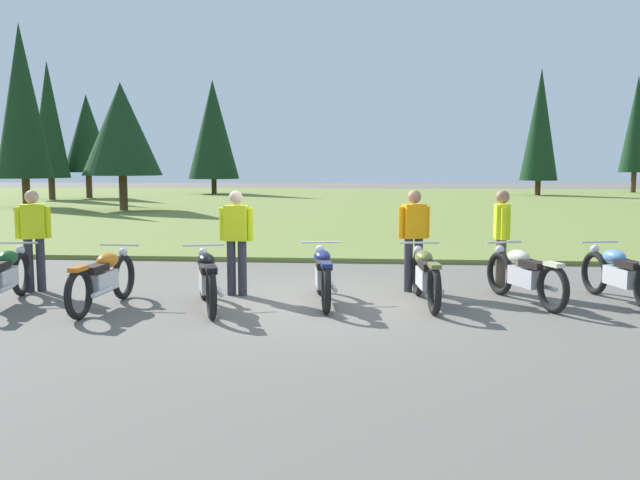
% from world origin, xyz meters
% --- Properties ---
extents(ground_plane, '(140.00, 140.00, 0.00)m').
position_xyz_m(ground_plane, '(0.00, 0.00, 0.00)').
color(ground_plane, '#605B54').
extents(grass_moorland, '(80.00, 44.00, 0.10)m').
position_xyz_m(grass_moorland, '(0.00, 26.27, 0.05)').
color(grass_moorland, olive).
rests_on(grass_moorland, ground).
extents(forest_treeline, '(39.87, 25.47, 8.67)m').
position_xyz_m(forest_treeline, '(-2.01, 28.68, 4.48)').
color(forest_treeline, '#47331E').
rests_on(forest_treeline, ground).
extents(motorcycle_british_green, '(0.68, 2.09, 0.88)m').
position_xyz_m(motorcycle_british_green, '(-4.63, -0.44, 0.44)').
color(motorcycle_british_green, black).
rests_on(motorcycle_british_green, ground).
extents(motorcycle_orange, '(0.62, 2.10, 0.88)m').
position_xyz_m(motorcycle_orange, '(-3.05, -0.57, 0.44)').
color(motorcycle_orange, black).
rests_on(motorcycle_orange, ground).
extents(motorcycle_black, '(0.88, 2.02, 0.88)m').
position_xyz_m(motorcycle_black, '(-1.55, -0.45, 0.44)').
color(motorcycle_black, black).
rests_on(motorcycle_black, ground).
extents(motorcycle_navy, '(0.66, 2.09, 0.88)m').
position_xyz_m(motorcycle_navy, '(0.09, 0.07, 0.44)').
color(motorcycle_navy, black).
rests_on(motorcycle_navy, ground).
extents(motorcycle_olive, '(0.62, 2.10, 0.88)m').
position_xyz_m(motorcycle_olive, '(1.62, 0.13, 0.44)').
color(motorcycle_olive, black).
rests_on(motorcycle_olive, ground).
extents(motorcycle_cream, '(0.93, 2.00, 0.88)m').
position_xyz_m(motorcycle_cream, '(3.11, 0.35, 0.44)').
color(motorcycle_cream, black).
rests_on(motorcycle_cream, ground).
extents(motorcycle_sky_blue, '(0.75, 2.06, 0.88)m').
position_xyz_m(motorcycle_sky_blue, '(4.55, 0.49, 0.44)').
color(motorcycle_sky_blue, black).
rests_on(motorcycle_sky_blue, ground).
extents(rider_checking_bike, '(0.55, 0.24, 1.67)m').
position_xyz_m(rider_checking_bike, '(-1.33, 0.57, 0.95)').
color(rider_checking_bike, '#2D2D38').
rests_on(rider_checking_bike, ground).
extents(rider_with_back_turned, '(0.24, 0.55, 1.67)m').
position_xyz_m(rider_with_back_turned, '(2.92, 1.25, 0.95)').
color(rider_with_back_turned, '#4C4233').
rests_on(rider_with_back_turned, ground).
extents(rider_near_row_end, '(0.51, 0.35, 1.67)m').
position_xyz_m(rider_near_row_end, '(-4.70, 0.60, 0.95)').
color(rider_near_row_end, '#2D2D38').
rests_on(rider_near_row_end, ground).
extents(rider_in_hivis_vest, '(0.52, 0.34, 1.67)m').
position_xyz_m(rider_in_hivis_vest, '(1.49, 1.17, 0.95)').
color(rider_in_hivis_vest, '#2D2D38').
rests_on(rider_in_hivis_vest, ground).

